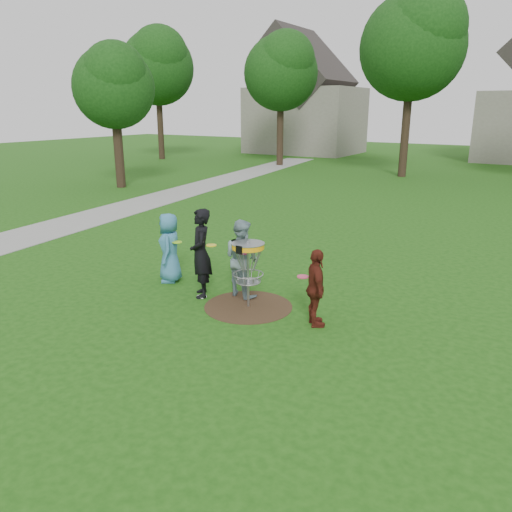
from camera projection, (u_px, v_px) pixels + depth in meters
The scene contains 11 objects.
ground at pixel (248, 307), 10.16m from camera, with size 100.00×100.00×0.00m, color #19470F.
dirt_patch at pixel (248, 306), 10.16m from camera, with size 1.80×1.80×0.01m, color #47331E.
concrete_path at pixel (153, 200), 21.71m from camera, with size 2.20×40.00×0.02m, color #9E9E99.
player_blue at pixel (170, 248), 11.45m from camera, with size 0.78×0.51×1.61m, color teal.
player_black at pixel (201, 253), 10.49m from camera, with size 0.69×0.45×1.90m, color black.
player_grey at pixel (242, 258), 10.57m from camera, with size 0.81×0.63×1.67m, color #7A969E.
player_maroon at pixel (316, 288), 9.09m from camera, with size 0.86×0.36×1.47m, color #561D13.
disc_on_grass at pixel (202, 297), 10.67m from camera, with size 0.22×0.22×0.02m, color white.
disc_golf_basket at pixel (248, 259), 9.87m from camera, with size 0.66×0.67×1.38m.
held_discs at pixel (231, 253), 10.24m from camera, with size 3.59×0.66×0.28m.
tree_row at pixel (476, 59), 25.04m from camera, with size 51.20×17.42×9.90m.
Camera 1 is at (5.08, -7.96, 3.90)m, focal length 35.00 mm.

